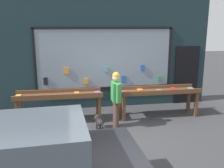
% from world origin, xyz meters
% --- Properties ---
extents(ground_plane, '(40.00, 40.00, 0.00)m').
position_xyz_m(ground_plane, '(0.00, 0.00, 0.00)').
color(ground_plane, '#38383A').
extents(shopfront_facade, '(7.43, 0.29, 3.73)m').
position_xyz_m(shopfront_facade, '(0.04, 2.39, 1.85)').
color(shopfront_facade, '#192D33').
rests_on(shopfront_facade, ground_plane).
extents(display_table_left, '(2.53, 0.68, 0.94)m').
position_xyz_m(display_table_left, '(-1.53, 1.10, 0.75)').
color(display_table_left, brown).
rests_on(display_table_left, ground_plane).
extents(display_table_right, '(2.53, 0.71, 0.93)m').
position_xyz_m(display_table_right, '(1.53, 1.10, 0.74)').
color(display_table_right, brown).
rests_on(display_table_right, ground_plane).
extents(person_browsing, '(0.22, 0.64, 1.59)m').
position_xyz_m(person_browsing, '(0.05, 0.46, 0.92)').
color(person_browsing, '#4C382D').
rests_on(person_browsing, ground_plane).
extents(small_dog, '(0.26, 0.57, 0.38)m').
position_xyz_m(small_dog, '(-0.44, 0.32, 0.26)').
color(small_dog, black).
rests_on(small_dog, ground_plane).
extents(parked_car, '(4.11, 2.03, 1.41)m').
position_xyz_m(parked_car, '(-2.13, -2.50, 0.74)').
color(parked_car, black).
rests_on(parked_car, ground_plane).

